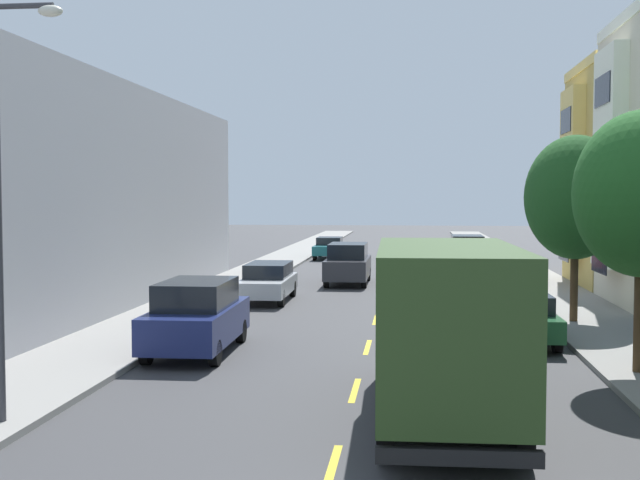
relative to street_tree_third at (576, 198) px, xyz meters
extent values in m
plane|color=#38383A|center=(-6.40, 8.44, -4.12)|extent=(160.00, 160.00, 0.00)
cube|color=gray|center=(-13.50, 6.44, -4.05)|extent=(3.20, 120.00, 0.14)
cube|color=gray|center=(0.70, 6.44, -4.05)|extent=(3.20, 120.00, 0.14)
cube|color=yellow|center=(-6.40, -14.56, -4.12)|extent=(0.14, 2.20, 0.01)
cube|color=yellow|center=(-6.40, -9.56, -4.12)|extent=(0.14, 2.20, 0.01)
cube|color=yellow|center=(-6.40, -4.56, -4.12)|extent=(0.14, 2.20, 0.01)
cube|color=yellow|center=(-6.40, 0.44, -4.12)|extent=(0.14, 2.20, 0.01)
cube|color=yellow|center=(-6.40, 5.44, -4.12)|extent=(0.14, 2.20, 0.01)
cube|color=yellow|center=(-6.40, 10.44, -4.12)|extent=(0.14, 2.20, 0.01)
cube|color=yellow|center=(-6.40, 15.44, -4.12)|extent=(0.14, 2.20, 0.01)
cube|color=yellow|center=(-6.40, 20.44, -4.12)|extent=(0.14, 2.20, 0.01)
cube|color=yellow|center=(-6.40, 25.44, -4.12)|extent=(0.14, 2.20, 0.01)
cube|color=white|center=(2.55, 4.32, 6.43)|extent=(0.60, 6.92, 0.44)
cube|color=white|center=(2.02, 4.32, 1.46)|extent=(0.55, 3.11, 8.06)
cube|color=#1E232D|center=(1.73, 4.32, -2.26)|extent=(0.04, 2.37, 1.10)
cube|color=#1E232D|center=(1.73, 4.32, 0.84)|extent=(0.04, 2.37, 1.10)
cube|color=#1E232D|center=(1.73, 4.32, 3.94)|extent=(0.04, 2.37, 1.10)
cube|color=#F9D572|center=(2.55, 11.44, 5.82)|extent=(0.60, 6.92, 0.44)
cube|color=#F9D572|center=(2.02, 11.44, 1.13)|extent=(0.55, 3.11, 7.59)
cube|color=#1E232D|center=(1.73, 11.44, -2.37)|extent=(0.04, 2.37, 1.10)
cube|color=#1E232D|center=(1.73, 11.44, 0.55)|extent=(0.04, 2.37, 1.10)
cube|color=#1E232D|center=(1.73, 11.44, 3.46)|extent=(0.04, 2.37, 1.10)
cylinder|color=#47331E|center=(0.00, -7.62, -2.66)|extent=(0.28, 0.28, 2.65)
cylinder|color=#47331E|center=(0.00, 0.00, -2.73)|extent=(0.25, 0.25, 2.50)
ellipsoid|color=#1E4C1E|center=(0.00, 0.00, 0.01)|extent=(3.23, 3.23, 3.98)
cylinder|color=#38383D|center=(-11.95, -13.15, 3.35)|extent=(1.10, 0.10, 0.10)
ellipsoid|color=silver|center=(-11.45, -13.15, 3.25)|extent=(0.44, 0.28, 0.20)
cube|color=#2D471E|center=(-4.58, -12.44, -2.14)|extent=(2.53, 5.70, 2.63)
cube|color=#2D471E|center=(-4.67, -8.47, -2.36)|extent=(2.35, 1.95, 2.20)
cube|color=black|center=(-4.69, -7.57, -1.88)|extent=(2.02, 0.13, 0.97)
cube|color=black|center=(-4.51, -15.18, -3.69)|extent=(2.40, 0.22, 0.24)
cylinder|color=black|center=(-3.61, -8.39, -3.64)|extent=(0.30, 0.97, 0.96)
cylinder|color=black|center=(-5.73, -8.44, -3.64)|extent=(0.30, 0.97, 0.96)
cylinder|color=black|center=(-3.48, -14.03, -3.64)|extent=(0.30, 0.97, 0.96)
cylinder|color=black|center=(-5.60, -14.08, -3.64)|extent=(0.30, 0.97, 0.96)
cylinder|color=black|center=(-3.50, -12.93, -3.64)|extent=(0.30, 0.97, 0.96)
cylinder|color=black|center=(-5.62, -12.98, -3.64)|extent=(0.30, 0.97, 0.96)
cube|color=navy|center=(-10.87, -5.86, -3.34)|extent=(2.02, 4.83, 0.90)
cube|color=black|center=(-10.87, -5.86, -2.54)|extent=(1.76, 2.81, 0.70)
cylinder|color=black|center=(-11.71, -7.51, -3.79)|extent=(0.23, 0.66, 0.66)
cylinder|color=black|center=(-9.98, -7.48, -3.79)|extent=(0.23, 0.66, 0.66)
cylinder|color=black|center=(-11.76, -4.25, -3.79)|extent=(0.23, 0.66, 0.66)
cylinder|color=black|center=(-10.03, -4.22, -3.79)|extent=(0.23, 0.66, 0.66)
cube|color=#195B60|center=(-10.64, 26.71, -3.49)|extent=(1.80, 4.50, 0.60)
cube|color=black|center=(-10.64, 26.94, -2.94)|extent=(1.58, 2.16, 0.50)
cylinder|color=black|center=(-11.43, 25.18, -3.79)|extent=(0.22, 0.66, 0.66)
cylinder|color=black|center=(-9.85, 25.18, -3.79)|extent=(0.22, 0.66, 0.66)
cylinder|color=black|center=(-11.43, 28.24, -3.79)|extent=(0.22, 0.66, 0.66)
cylinder|color=black|center=(-9.85, 28.24, -3.79)|extent=(0.22, 0.66, 0.66)
cube|color=#B2B5BA|center=(-10.88, 4.75, -3.48)|extent=(1.88, 4.72, 0.62)
cube|color=black|center=(-10.89, 5.12, -2.90)|extent=(1.64, 2.84, 0.55)
cylinder|color=black|center=(-11.66, 3.14, -3.79)|extent=(0.23, 0.66, 0.66)
cylinder|color=black|center=(-10.06, 3.16, -3.79)|extent=(0.23, 0.66, 0.66)
cylinder|color=black|center=(-11.70, 6.34, -3.79)|extent=(0.23, 0.66, 0.66)
cylinder|color=black|center=(-10.10, 6.36, -3.79)|extent=(0.23, 0.66, 0.66)
cube|color=maroon|center=(-2.07, 19.98, -3.34)|extent=(1.97, 4.81, 0.90)
cube|color=black|center=(-2.07, 19.98, -2.54)|extent=(1.73, 2.79, 0.70)
cylinder|color=black|center=(-1.21, 21.62, -3.79)|extent=(0.22, 0.66, 0.66)
cylinder|color=black|center=(-2.94, 21.61, -3.79)|extent=(0.22, 0.66, 0.66)
cylinder|color=black|center=(-1.20, 18.35, -3.79)|extent=(0.22, 0.66, 0.66)
cylinder|color=black|center=(-2.93, 18.34, -3.79)|extent=(0.22, 0.66, 0.66)
cube|color=#194C28|center=(-2.16, -3.28, -3.49)|extent=(1.87, 4.53, 0.60)
cube|color=black|center=(-2.15, -3.50, -2.94)|extent=(1.62, 2.19, 0.50)
cylinder|color=black|center=(-1.39, -1.74, -3.79)|extent=(0.23, 0.66, 0.66)
cylinder|color=black|center=(-2.97, -1.76, -3.79)|extent=(0.23, 0.66, 0.66)
cylinder|color=black|center=(-1.34, -4.80, -3.79)|extent=(0.23, 0.66, 0.66)
cylinder|color=black|center=(-2.92, -4.82, -3.79)|extent=(0.23, 0.66, 0.66)
cube|color=#333338|center=(-8.20, 11.44, -3.34)|extent=(1.95, 4.80, 0.90)
cube|color=black|center=(-8.20, 11.44, -2.54)|extent=(1.72, 2.78, 0.70)
cylinder|color=black|center=(-9.07, 9.81, -3.79)|extent=(0.22, 0.66, 0.66)
cylinder|color=black|center=(-7.34, 9.81, -3.79)|extent=(0.22, 0.66, 0.66)
cylinder|color=black|center=(-9.07, 13.07, -3.79)|extent=(0.22, 0.66, 0.66)
cylinder|color=black|center=(-7.33, 13.07, -3.79)|extent=(0.22, 0.66, 0.66)
camera|label=1|loc=(-5.20, -26.79, 0.05)|focal=45.63mm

